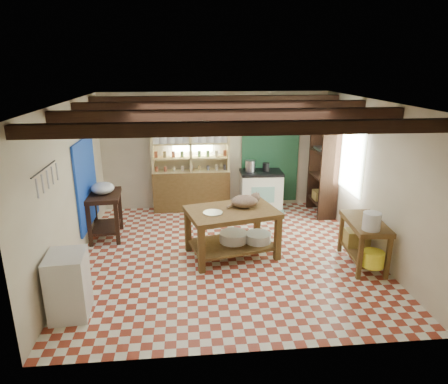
{
  "coord_description": "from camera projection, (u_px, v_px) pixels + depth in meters",
  "views": [
    {
      "loc": [
        -0.66,
        -6.26,
        3.15
      ],
      "look_at": [
        -0.01,
        0.3,
        1.04
      ],
      "focal_mm": 32.0,
      "sensor_mm": 36.0,
      "label": 1
    }
  ],
  "objects": [
    {
      "name": "window_back",
      "position": [
        192.0,
        134.0,
        8.74
      ],
      "size": [
        0.9,
        0.02,
        0.8
      ],
      "primitive_type": "cube",
      "color": "white",
      "rests_on": "wall_back"
    },
    {
      "name": "ceiling_beams",
      "position": [
        227.0,
        110.0,
        6.2
      ],
      "size": [
        5.0,
        3.8,
        0.15
      ],
      "primitive_type": "cube",
      "color": "black",
      "rests_on": "ceiling"
    },
    {
      "name": "cat",
      "position": [
        245.0,
        201.0,
        6.77
      ],
      "size": [
        0.56,
        0.51,
        0.21
      ],
      "primitive_type": "ellipsoid",
      "rotation": [
        0.0,
        0.0,
        0.42
      ],
      "color": "#8D6C52",
      "rests_on": "work_table"
    },
    {
      "name": "wicker_basket",
      "position": [
        357.0,
        238.0,
        6.79
      ],
      "size": [
        0.41,
        0.34,
        0.27
      ],
      "primitive_type": "cube",
      "rotation": [
        0.0,
        0.0,
        -0.08
      ],
      "color": "#9F8340",
      "rests_on": "right_counter"
    },
    {
      "name": "right_counter",
      "position": [
        363.0,
        243.0,
        6.49
      ],
      "size": [
        0.62,
        1.11,
        0.77
      ],
      "primitive_type": "cube",
      "rotation": [
        0.0,
        0.0,
        -0.08
      ],
      "color": "brown",
      "rests_on": "floor"
    },
    {
      "name": "wall_right",
      "position": [
        373.0,
        178.0,
        6.79
      ],
      "size": [
        0.04,
        5.0,
        2.6
      ],
      "primitive_type": "cube",
      "color": "beige",
      "rests_on": "floor"
    },
    {
      "name": "kettle_right",
      "position": [
        266.0,
        167.0,
        8.79
      ],
      "size": [
        0.16,
        0.16,
        0.19
      ],
      "primitive_type": "cylinder",
      "rotation": [
        0.0,
        0.0,
        -0.03
      ],
      "color": "black",
      "rests_on": "stove"
    },
    {
      "name": "work_table",
      "position": [
        232.0,
        233.0,
        6.8
      ],
      "size": [
        1.66,
        1.3,
        0.83
      ],
      "primitive_type": "cube",
      "rotation": [
        0.0,
        0.0,
        0.24
      ],
      "color": "brown",
      "rests_on": "floor"
    },
    {
      "name": "pot_rack",
      "position": [
        276.0,
        113.0,
        8.35
      ],
      "size": [
        0.86,
        0.12,
        0.36
      ],
      "primitive_type": "cube",
      "color": "black",
      "rests_on": "ceiling"
    },
    {
      "name": "wall_back",
      "position": [
        215.0,
        151.0,
        8.93
      ],
      "size": [
        5.0,
        0.04,
        2.6
      ],
      "primitive_type": "cube",
      "color": "beige",
      "rests_on": "floor"
    },
    {
      "name": "utensil_rail",
      "position": [
        45.0,
        178.0,
        5.05
      ],
      "size": [
        0.06,
        0.9,
        0.28
      ],
      "primitive_type": "cube",
      "color": "black",
      "rests_on": "wall_left"
    },
    {
      "name": "floor",
      "position": [
        227.0,
        254.0,
        6.96
      ],
      "size": [
        5.0,
        5.0,
        0.02
      ],
      "primitive_type": "cube",
      "color": "#9A3621",
      "rests_on": "ground"
    },
    {
      "name": "kettle_left",
      "position": [
        250.0,
        166.0,
        8.75
      ],
      "size": [
        0.22,
        0.22,
        0.25
      ],
      "primitive_type": "cylinder",
      "rotation": [
        0.0,
        0.0,
        -0.03
      ],
      "color": "#A2A1A8",
      "rests_on": "stove"
    },
    {
      "name": "wall_left",
      "position": [
        70.0,
        187.0,
        6.33
      ],
      "size": [
        0.04,
        5.0,
        2.6
      ],
      "primitive_type": "cube",
      "color": "beige",
      "rests_on": "floor"
    },
    {
      "name": "stove",
      "position": [
        261.0,
        191.0,
        8.95
      ],
      "size": [
        0.94,
        0.64,
        0.9
      ],
      "primitive_type": "cube",
      "rotation": [
        0.0,
        0.0,
        -0.03
      ],
      "color": "white",
      "rests_on": "floor"
    },
    {
      "name": "basin_large",
      "position": [
        233.0,
        237.0,
        6.9
      ],
      "size": [
        0.58,
        0.58,
        0.17
      ],
      "primitive_type": "cylinder",
      "rotation": [
        0.0,
        0.0,
        0.24
      ],
      "color": "silver",
      "rests_on": "work_table"
    },
    {
      "name": "basin_small",
      "position": [
        258.0,
        238.0,
        6.89
      ],
      "size": [
        0.53,
        0.53,
        0.15
      ],
      "primitive_type": "cylinder",
      "rotation": [
        0.0,
        0.0,
        0.24
      ],
      "color": "silver",
      "rests_on": "work_table"
    },
    {
      "name": "ceiling",
      "position": [
        227.0,
        102.0,
        6.16
      ],
      "size": [
        5.0,
        5.0,
        0.02
      ],
      "primitive_type": "cube",
      "color": "#47474C",
      "rests_on": "wall_back"
    },
    {
      "name": "steel_tray",
      "position": [
        213.0,
        213.0,
        6.52
      ],
      "size": [
        0.39,
        0.39,
        0.02
      ],
      "primitive_type": "cylinder",
      "rotation": [
        0.0,
        0.0,
        0.24
      ],
      "color": "#A2A1A8",
      "rests_on": "work_table"
    },
    {
      "name": "yellow_tub",
      "position": [
        373.0,
        259.0,
        6.08
      ],
      "size": [
        0.35,
        0.35,
        0.24
      ],
      "primitive_type": "cylinder",
      "rotation": [
        0.0,
        0.0,
        -0.08
      ],
      "color": "yellow",
      "rests_on": "right_counter"
    },
    {
      "name": "prep_table",
      "position": [
        105.0,
        216.0,
        7.51
      ],
      "size": [
        0.65,
        0.9,
        0.87
      ],
      "primitive_type": "cube",
      "rotation": [
        0.0,
        0.0,
        0.07
      ],
      "color": "black",
      "rests_on": "floor"
    },
    {
      "name": "wall_front",
      "position": [
        251.0,
        249.0,
        4.19
      ],
      "size": [
        5.0,
        0.04,
        2.6
      ],
      "primitive_type": "cube",
      "color": "beige",
      "rests_on": "floor"
    },
    {
      "name": "window_right",
      "position": [
        349.0,
        159.0,
        7.7
      ],
      "size": [
        0.02,
        1.3,
        1.2
      ],
      "primitive_type": "cube",
      "color": "white",
      "rests_on": "wall_right"
    },
    {
      "name": "white_bucket",
      "position": [
        372.0,
        221.0,
        6.0
      ],
      "size": [
        0.29,
        0.29,
        0.27
      ],
      "primitive_type": "cylinder",
      "rotation": [
        0.0,
        0.0,
        -0.08
      ],
      "color": "silver",
      "rests_on": "right_counter"
    },
    {
      "name": "white_cabinet",
      "position": [
        68.0,
        285.0,
        5.16
      ],
      "size": [
        0.52,
        0.61,
        0.86
      ],
      "primitive_type": "cube",
      "rotation": [
        0.0,
        0.0,
        0.07
      ],
      "color": "silver",
      "rests_on": "floor"
    },
    {
      "name": "tall_rack",
      "position": [
        323.0,
        169.0,
        8.57
      ],
      "size": [
        0.4,
        0.86,
        2.0
      ],
      "primitive_type": "cube",
      "color": "black",
      "rests_on": "floor"
    },
    {
      "name": "shelving_unit",
      "position": [
        191.0,
        162.0,
        8.76
      ],
      "size": [
        1.7,
        0.34,
        2.2
      ],
      "primitive_type": "cube",
      "color": "#D6BF7B",
      "rests_on": "floor"
    },
    {
      "name": "enamel_bowl",
      "position": [
        103.0,
        188.0,
        7.34
      ],
      "size": [
        0.46,
        0.46,
        0.21
      ],
      "primitive_type": "ellipsoid",
      "rotation": [
        0.0,
        0.0,
        0.07
      ],
      "color": "silver",
      "rests_on": "prep_table"
    },
    {
      "name": "green_wall_patch",
      "position": [
        270.0,
        152.0,
        9.03
      ],
      "size": [
        1.3,
        0.04,
        2.3
      ],
      "primitive_type": "cube",
      "color": "#1B442A",
      "rests_on": "wall_back"
    },
    {
      "name": "blue_wall_patch",
      "position": [
        86.0,
        183.0,
        7.24
      ],
      "size": [
        0.04,
        1.4,
        1.6
      ],
      "primitive_type": "cube",
      "color": "#1843B9",
      "rests_on": "wall_left"
    }
  ]
}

